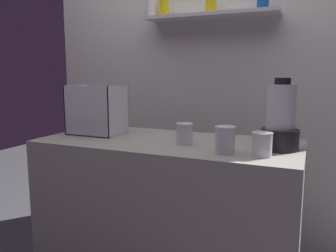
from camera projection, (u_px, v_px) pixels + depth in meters
counter at (168, 218)px, 1.92m from camera, size 1.40×0.64×0.90m
back_wall_unit at (209, 73)px, 2.49m from camera, size 2.60×0.24×2.50m
carrot_display_bin at (99, 119)px, 2.04m from camera, size 0.31×0.22×0.29m
blender_pitcher at (281, 121)px, 1.61m from camera, size 0.18×0.18×0.34m
juice_cup_orange_far_left at (184, 134)px, 1.75m from camera, size 0.09×0.09×0.11m
juice_cup_beet_left at (225, 141)px, 1.55m from camera, size 0.10×0.10×0.13m
juice_cup_carrot_middle at (262, 145)px, 1.49m from camera, size 0.09×0.09×0.11m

